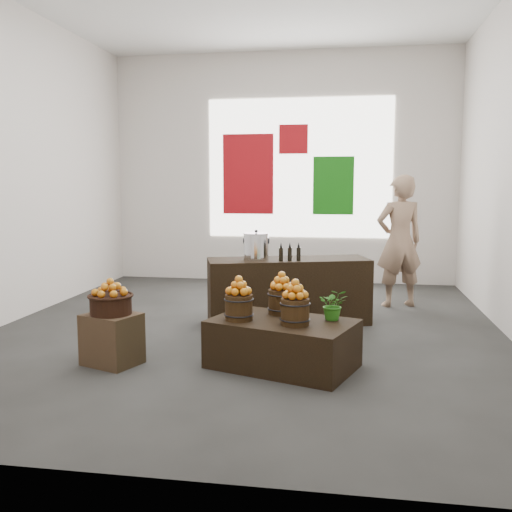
% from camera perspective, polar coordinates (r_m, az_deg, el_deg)
% --- Properties ---
extents(ground, '(7.00, 7.00, 0.00)m').
position_cam_1_polar(ground, '(6.88, -0.93, -7.37)').
color(ground, '#323230').
rests_on(ground, ground).
extents(back_wall, '(6.00, 0.04, 4.00)m').
position_cam_1_polar(back_wall, '(10.13, 2.62, 8.75)').
color(back_wall, silver).
rests_on(back_wall, ground).
extents(back_opening, '(3.20, 0.02, 2.40)m').
position_cam_1_polar(back_opening, '(10.07, 4.32, 8.74)').
color(back_opening, white).
rests_on(back_opening, back_wall).
extents(deco_red_left, '(0.90, 0.04, 1.40)m').
position_cam_1_polar(deco_red_left, '(10.18, -0.79, 8.18)').
color(deco_red_left, '#A00C13').
rests_on(deco_red_left, back_wall).
extents(deco_green_right, '(0.70, 0.04, 1.00)m').
position_cam_1_polar(deco_green_right, '(10.03, 7.74, 6.99)').
color(deco_green_right, '#146810').
rests_on(deco_green_right, back_wall).
extents(deco_red_upper, '(0.50, 0.04, 0.50)m').
position_cam_1_polar(deco_red_upper, '(10.10, 3.77, 11.58)').
color(deco_red_upper, '#A00C13').
rests_on(deco_red_upper, back_wall).
extents(crate, '(0.61, 0.55, 0.49)m').
position_cam_1_polar(crate, '(5.73, -14.20, -8.06)').
color(crate, '#4F3625').
rests_on(crate, ground).
extents(wicker_basket, '(0.40, 0.40, 0.18)m').
position_cam_1_polar(wicker_basket, '(5.65, -14.31, -4.76)').
color(wicker_basket, black).
rests_on(wicker_basket, crate).
extents(apples_in_basket, '(0.31, 0.31, 0.17)m').
position_cam_1_polar(apples_in_basket, '(5.62, -14.37, -3.03)').
color(apples_in_basket, '#A71305').
rests_on(apples_in_basket, wicker_basket).
extents(display_table, '(1.51, 1.19, 0.46)m').
position_cam_1_polar(display_table, '(5.48, 2.68, -8.75)').
color(display_table, black).
rests_on(display_table, ground).
extents(apple_bucket_front_left, '(0.26, 0.26, 0.24)m').
position_cam_1_polar(apple_bucket_front_left, '(5.41, -1.73, -5.15)').
color(apple_bucket_front_left, '#341F0E').
rests_on(apple_bucket_front_left, display_table).
extents(apples_in_bucket_front_left, '(0.20, 0.20, 0.18)m').
position_cam_1_polar(apples_in_bucket_front_left, '(5.37, -1.73, -2.96)').
color(apples_in_bucket_front_left, '#A71305').
rests_on(apples_in_bucket_front_left, apple_bucket_front_left).
extents(apple_bucket_front_right, '(0.26, 0.26, 0.24)m').
position_cam_1_polar(apple_bucket_front_right, '(5.24, 3.92, -5.58)').
color(apple_bucket_front_right, '#341F0E').
rests_on(apple_bucket_front_right, display_table).
extents(apples_in_bucket_front_right, '(0.20, 0.20, 0.18)m').
position_cam_1_polar(apples_in_bucket_front_right, '(5.19, 3.94, -3.33)').
color(apples_in_bucket_front_right, '#A71305').
rests_on(apples_in_bucket_front_right, apple_bucket_front_right).
extents(apple_bucket_rear, '(0.26, 0.26, 0.24)m').
position_cam_1_polar(apple_bucket_rear, '(5.67, 2.57, -4.58)').
color(apple_bucket_rear, '#341F0E').
rests_on(apple_bucket_rear, display_table).
extents(apples_in_bucket_rear, '(0.20, 0.20, 0.18)m').
position_cam_1_polar(apples_in_bucket_rear, '(5.63, 2.58, -2.49)').
color(apples_in_bucket_rear, '#A71305').
rests_on(apples_in_bucket_rear, apple_bucket_rear).
extents(herb_garnish_right, '(0.28, 0.25, 0.30)m').
position_cam_1_polar(herb_garnish_right, '(5.45, 7.76, -4.81)').
color(herb_garnish_right, '#256C16').
rests_on(herb_garnish_right, display_table).
extents(herb_garnish_left, '(0.16, 0.14, 0.24)m').
position_cam_1_polar(herb_garnish_left, '(5.77, -2.04, -4.37)').
color(herb_garnish_left, '#256C16').
rests_on(herb_garnish_left, display_table).
extents(counter, '(2.08, 1.21, 0.81)m').
position_cam_1_polar(counter, '(7.13, 3.25, -3.51)').
color(counter, black).
rests_on(counter, ground).
extents(stock_pot_left, '(0.31, 0.31, 0.31)m').
position_cam_1_polar(stock_pot_left, '(6.98, 0.02, 0.90)').
color(stock_pot_left, silver).
rests_on(stock_pot_left, counter).
extents(oil_cruets, '(0.22, 0.12, 0.23)m').
position_cam_1_polar(oil_cruets, '(6.86, 3.62, 0.44)').
color(oil_cruets, black).
rests_on(oil_cruets, counter).
extents(shopper, '(0.79, 0.65, 1.86)m').
position_cam_1_polar(shopper, '(8.27, 14.13, 1.44)').
color(shopper, '#95745B').
rests_on(shopper, ground).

